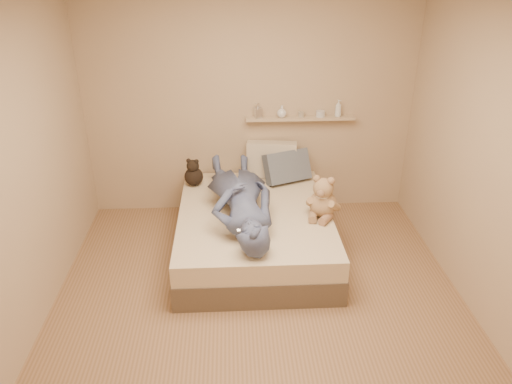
{
  "coord_description": "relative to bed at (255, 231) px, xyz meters",
  "views": [
    {
      "loc": [
        -0.22,
        -3.38,
        2.8
      ],
      "look_at": [
        0.0,
        0.65,
        0.8
      ],
      "focal_mm": 35.0,
      "sensor_mm": 36.0,
      "label": 1
    }
  ],
  "objects": [
    {
      "name": "pillow_grey",
      "position": [
        0.39,
        0.69,
        0.4
      ],
      "size": [
        0.56,
        0.43,
        0.37
      ],
      "primitive_type": "cube",
      "rotation": [
        -0.42,
        0.0,
        0.38
      ],
      "color": "slate",
      "rests_on": "bed"
    },
    {
      "name": "teddy_bear",
      "position": [
        0.64,
        -0.14,
        0.4
      ],
      "size": [
        0.34,
        0.35,
        0.43
      ],
      "color": "tan",
      "rests_on": "bed"
    },
    {
      "name": "room",
      "position": [
        0.0,
        -0.93,
        1.08
      ],
      "size": [
        3.8,
        3.8,
        3.8
      ],
      "color": "#916B4B",
      "rests_on": "ground"
    },
    {
      "name": "wall_shelf",
      "position": [
        0.55,
        0.91,
        0.88
      ],
      "size": [
        1.2,
        0.12,
        0.03
      ],
      "primitive_type": "cube",
      "color": "tan",
      "rests_on": "wall_back"
    },
    {
      "name": "person",
      "position": [
        -0.14,
        -0.09,
        0.42
      ],
      "size": [
        0.81,
        1.72,
        0.4
      ],
      "primitive_type": "imported",
      "rotation": [
        0.0,
        0.0,
        3.27
      ],
      "color": "#4E5A7B",
      "rests_on": "bed"
    },
    {
      "name": "game_console",
      "position": [
        -0.1,
        -0.56,
        0.38
      ],
      "size": [
        0.18,
        0.1,
        0.06
      ],
      "color": "silver",
      "rests_on": "bed"
    },
    {
      "name": "shelf_bottles",
      "position": [
        0.51,
        0.91,
        0.96
      ],
      "size": [
        0.97,
        0.14,
        0.18
      ],
      "color": "silver",
      "rests_on": "wall_shelf"
    },
    {
      "name": "pillow_cream",
      "position": [
        0.23,
        0.83,
        0.43
      ],
      "size": [
        0.57,
        0.26,
        0.41
      ],
      "primitive_type": "cube",
      "rotation": [
        -0.08,
        0.0,
        -0.13
      ],
      "color": "#C3AF9A",
      "rests_on": "bed"
    },
    {
      "name": "bed",
      "position": [
        0.0,
        0.0,
        0.0
      ],
      "size": [
        1.5,
        1.9,
        0.45
      ],
      "color": "brown",
      "rests_on": "floor"
    },
    {
      "name": "dark_plush",
      "position": [
        -0.63,
        0.63,
        0.36
      ],
      "size": [
        0.2,
        0.2,
        0.31
      ],
      "color": "black",
      "rests_on": "bed"
    }
  ]
}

